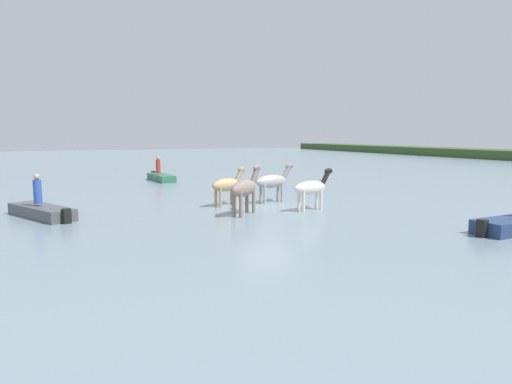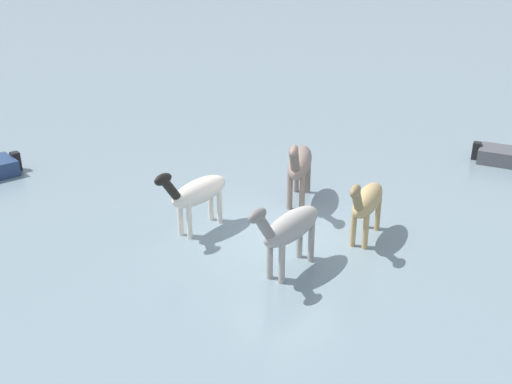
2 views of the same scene
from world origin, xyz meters
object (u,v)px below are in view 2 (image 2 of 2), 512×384
object	(u,v)px
horse_lead	(367,201)
horse_chestnut_trailing	(289,228)
horse_gray_outer	(197,192)
horse_rear_stallion	(299,164)

from	to	relation	value
horse_lead	horse_chestnut_trailing	bearing A→B (deg)	-25.93
horse_lead	horse_gray_outer	bearing A→B (deg)	-71.34
horse_rear_stallion	horse_lead	xyz separation A→B (m)	(-2.60, 0.19, -0.13)
horse_gray_outer	horse_chestnut_trailing	size ratio (longest dim) A/B	0.96
horse_lead	horse_chestnut_trailing	distance (m)	2.39
horse_rear_stallion	horse_gray_outer	world-z (taller)	horse_rear_stallion
horse_gray_outer	horse_chestnut_trailing	xyz separation A→B (m)	(-2.84, -0.49, 0.04)
horse_gray_outer	horse_lead	size ratio (longest dim) A/B	1.07
horse_rear_stallion	horse_chestnut_trailing	size ratio (longest dim) A/B	0.91
horse_gray_outer	horse_rear_stallion	bearing A→B (deg)	161.42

